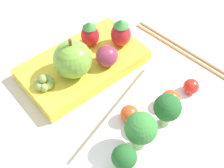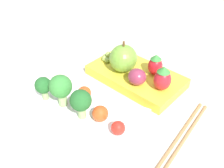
% 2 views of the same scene
% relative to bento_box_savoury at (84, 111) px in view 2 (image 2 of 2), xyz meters
% --- Properties ---
extents(ground_plane, '(4.00, 4.00, 0.00)m').
position_rel_bento_box_savoury_xyz_m(ground_plane, '(-0.01, -0.07, -0.01)').
color(ground_plane, beige).
extents(bento_box_savoury, '(0.23, 0.12, 0.02)m').
position_rel_bento_box_savoury_xyz_m(bento_box_savoury, '(0.00, 0.00, 0.00)').
color(bento_box_savoury, white).
rests_on(bento_box_savoury, ground_plane).
extents(bento_box_fruit, '(0.21, 0.14, 0.02)m').
position_rel_bento_box_savoury_xyz_m(bento_box_fruit, '(-0.03, -0.15, -0.00)').
color(bento_box_fruit, yellow).
rests_on(bento_box_fruit, ground_plane).
extents(broccoli_floret_0, '(0.04, 0.04, 0.06)m').
position_rel_bento_box_savoury_xyz_m(broccoli_floret_0, '(-0.01, 0.02, 0.05)').
color(broccoli_floret_0, '#93B770').
rests_on(broccoli_floret_0, bento_box_savoury).
extents(broccoli_floret_1, '(0.03, 0.03, 0.05)m').
position_rel_bento_box_savoury_xyz_m(broccoli_floret_1, '(0.07, 0.02, 0.04)').
color(broccoli_floret_1, '#93B770').
rests_on(broccoli_floret_1, bento_box_savoury).
extents(broccoli_floret_2, '(0.04, 0.04, 0.06)m').
position_rel_bento_box_savoury_xyz_m(broccoli_floret_2, '(0.03, 0.01, 0.05)').
color(broccoli_floret_2, '#93B770').
rests_on(broccoli_floret_2, bento_box_savoury).
extents(cherry_tomato_0, '(0.03, 0.03, 0.03)m').
position_rel_bento_box_savoury_xyz_m(cherry_tomato_0, '(0.01, -0.02, 0.02)').
color(cherry_tomato_0, '#DB4C1E').
rests_on(cherry_tomato_0, bento_box_savoury).
extents(cherry_tomato_1, '(0.03, 0.03, 0.03)m').
position_rel_bento_box_savoury_xyz_m(cherry_tomato_1, '(-0.04, 0.01, 0.02)').
color(cherry_tomato_1, '#DB4C1E').
rests_on(cherry_tomato_1, bento_box_savoury).
extents(cherry_tomato_2, '(0.02, 0.02, 0.02)m').
position_rel_bento_box_savoury_xyz_m(cherry_tomato_2, '(-0.08, 0.02, 0.02)').
color(cherry_tomato_2, red).
rests_on(cherry_tomato_2, bento_box_savoury).
extents(apple, '(0.06, 0.06, 0.07)m').
position_rel_bento_box_savoury_xyz_m(apple, '(0.00, -0.14, 0.04)').
color(apple, '#70A838').
rests_on(apple, bento_box_fruit).
extents(strawberry_0, '(0.03, 0.03, 0.05)m').
position_rel_bento_box_savoury_xyz_m(strawberry_0, '(-0.06, -0.16, 0.03)').
color(strawberry_0, red).
rests_on(strawberry_0, bento_box_fruit).
extents(strawberry_1, '(0.03, 0.03, 0.05)m').
position_rel_bento_box_savoury_xyz_m(strawberry_1, '(-0.09, -0.12, 0.04)').
color(strawberry_1, red).
rests_on(strawberry_1, bento_box_fruit).
extents(plum, '(0.04, 0.03, 0.03)m').
position_rel_bento_box_savoury_xyz_m(plum, '(-0.05, -0.11, 0.03)').
color(plum, '#892D47').
rests_on(plum, bento_box_fruit).
extents(grape_cluster, '(0.03, 0.03, 0.02)m').
position_rel_bento_box_savoury_xyz_m(grape_cluster, '(0.05, -0.15, 0.02)').
color(grape_cluster, '#8EA84C').
rests_on(grape_cluster, bento_box_fruit).
extents(drinking_cup, '(0.07, 0.07, 0.07)m').
position_rel_bento_box_savoury_xyz_m(drinking_cup, '(0.16, -0.02, 0.02)').
color(drinking_cup, white).
rests_on(drinking_cup, ground_plane).
extents(chopsticks_pair, '(0.03, 0.21, 0.01)m').
position_rel_bento_box_savoury_xyz_m(chopsticks_pair, '(-0.17, -0.04, -0.01)').
color(chopsticks_pair, '#A37547').
rests_on(chopsticks_pair, ground_plane).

